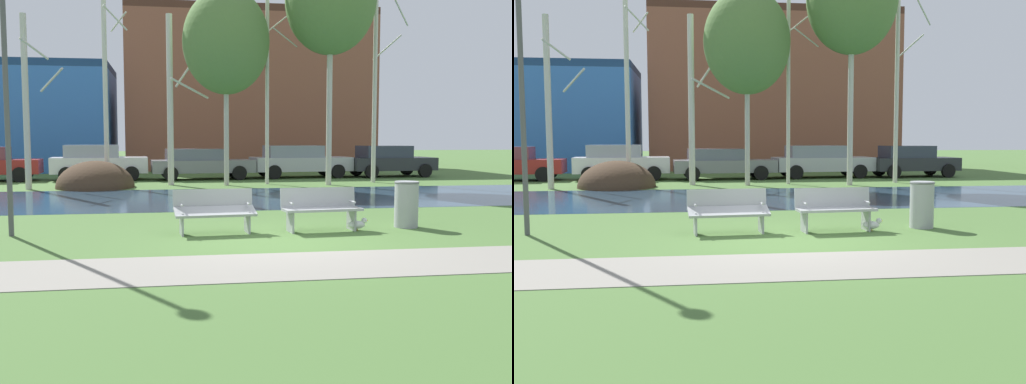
{
  "view_description": "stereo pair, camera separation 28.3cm",
  "coord_description": "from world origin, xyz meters",
  "views": [
    {
      "loc": [
        -2.1,
        -10.52,
        1.91
      ],
      "look_at": [
        -0.24,
        1.21,
        0.8
      ],
      "focal_mm": 41.51,
      "sensor_mm": 36.0,
      "label": 1
    },
    {
      "loc": [
        -1.82,
        -10.57,
        1.91
      ],
      "look_at": [
        -0.24,
        1.21,
        0.8
      ],
      "focal_mm": 41.51,
      "sensor_mm": 36.0,
      "label": 2
    }
  ],
  "objects": [
    {
      "name": "ground_plane",
      "position": [
        0.0,
        10.0,
        0.0
      ],
      "size": [
        120.0,
        120.0,
        0.0
      ],
      "primitive_type": "plane",
      "color": "#476B33"
    },
    {
      "name": "paved_path_strip",
      "position": [
        0.0,
        -2.06,
        0.01
      ],
      "size": [
        60.0,
        1.88,
        0.01
      ],
      "primitive_type": "cube",
      "color": "gray",
      "rests_on": "ground"
    },
    {
      "name": "river_band",
      "position": [
        0.0,
        7.8,
        0.0
      ],
      "size": [
        80.0,
        6.55,
        0.01
      ],
      "primitive_type": "cube",
      "color": "#284256",
      "rests_on": "ground"
    },
    {
      "name": "soil_mound",
      "position": [
        -4.6,
        12.44,
        0.0
      ],
      "size": [
        2.91,
        3.46,
        2.02
      ],
      "primitive_type": "ellipsoid",
      "color": "#423021",
      "rests_on": "ground"
    },
    {
      "name": "bench_left",
      "position": [
        -1.09,
        1.06,
        0.47
      ],
      "size": [
        1.64,
        0.68,
        0.87
      ],
      "color": "#9EA0A3",
      "rests_on": "ground"
    },
    {
      "name": "bench_right",
      "position": [
        1.08,
        1.06,
        0.47
      ],
      "size": [
        1.64,
        0.68,
        0.87
      ],
      "color": "#9EA0A3",
      "rests_on": "ground"
    },
    {
      "name": "trash_bin",
      "position": [
        3.0,
        1.25,
        0.51
      ],
      "size": [
        0.52,
        0.52,
        0.98
      ],
      "color": "#999B9E",
      "rests_on": "ground"
    },
    {
      "name": "seagull",
      "position": [
        1.83,
        0.97,
        0.13
      ],
      "size": [
        0.44,
        0.16,
        0.26
      ],
      "color": "white",
      "rests_on": "ground"
    },
    {
      "name": "streetlamp",
      "position": [
        -5.0,
        1.38,
        4.08
      ],
      "size": [
        0.32,
        0.32,
        6.25
      ],
      "color": "#4C4C51",
      "rests_on": "ground"
    },
    {
      "name": "birch_far_left",
      "position": [
        -6.87,
        11.95,
        3.21
      ],
      "size": [
        1.48,
        2.22,
        6.28
      ],
      "color": "beige",
      "rests_on": "ground"
    },
    {
      "name": "birch_left",
      "position": [
        -4.2,
        13.09,
        4.61
      ],
      "size": [
        0.99,
        1.75,
        9.11
      ],
      "color": "beige",
      "rests_on": "ground"
    },
    {
      "name": "birch_center_left",
      "position": [
        -1.72,
        13.13,
        3.37
      ],
      "size": [
        1.64,
        2.38,
        6.66
      ],
      "color": "beige",
      "rests_on": "ground"
    },
    {
      "name": "birch_center",
      "position": [
        0.41,
        12.64,
        5.56
      ],
      "size": [
        3.37,
        3.37,
        7.6
      ],
      "color": "#BCB7A8",
      "rests_on": "ground"
    },
    {
      "name": "birch_center_right",
      "position": [
        2.14,
        13.1,
        4.31
      ],
      "size": [
        1.3,
        2.24,
        8.44
      ],
      "color": "beige",
      "rests_on": "ground"
    },
    {
      "name": "birch_far_right",
      "position": [
        6.71,
        13.22,
        4.81
      ],
      "size": [
        1.45,
        2.42,
        9.47
      ],
      "color": "beige",
      "rests_on": "ground"
    },
    {
      "name": "parked_sedan_second_white",
      "position": [
        -4.91,
        16.34,
        0.81
      ],
      "size": [
        4.22,
        2.18,
        1.55
      ],
      "color": "silver",
      "rests_on": "ground"
    },
    {
      "name": "parked_hatch_third_grey",
      "position": [
        -0.39,
        16.08,
        0.73
      ],
      "size": [
        4.66,
        2.16,
        1.37
      ],
      "color": "slate",
      "rests_on": "ground"
    },
    {
      "name": "parked_wagon_fourth_silver",
      "position": [
        4.24,
        16.62,
        0.79
      ],
      "size": [
        4.71,
        2.34,
        1.51
      ],
      "color": "#B2B5BC",
      "rests_on": "ground"
    },
    {
      "name": "parked_suv_fifth_dark",
      "position": [
        8.63,
        16.51,
        0.78
      ],
      "size": [
        4.2,
        2.27,
        1.49
      ],
      "color": "#282B30",
      "rests_on": "ground"
    },
    {
      "name": "building_blue_store",
      "position": [
        -10.39,
        24.92,
        2.97
      ],
      "size": [
        11.01,
        7.07,
        5.93
      ],
      "color": "#3870C6",
      "rests_on": "ground"
    },
    {
      "name": "building_brick_low",
      "position": [
        3.13,
        26.55,
        4.63
      ],
      "size": [
        14.39,
        8.29,
        9.27
      ],
      "color": "brown",
      "rests_on": "ground"
    }
  ]
}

